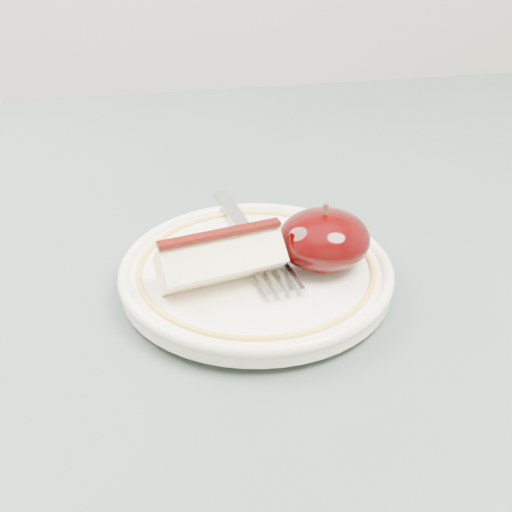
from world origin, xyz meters
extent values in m
cylinder|color=brown|center=(0.40, 0.40, 0.35)|extent=(0.05, 0.05, 0.71)
cube|color=#415048|center=(0.00, 0.00, 0.73)|extent=(0.90, 0.90, 0.04)
cylinder|color=#F2E6CB|center=(0.00, -0.01, 0.75)|extent=(0.11, 0.11, 0.01)
cylinder|color=#F2E6CB|center=(0.00, -0.01, 0.76)|extent=(0.20, 0.20, 0.01)
torus|color=#F2E6CB|center=(0.00, -0.01, 0.77)|extent=(0.20, 0.20, 0.01)
torus|color=gold|center=(0.00, -0.01, 0.77)|extent=(0.17, 0.17, 0.00)
ellipsoid|color=black|center=(0.05, -0.02, 0.79)|extent=(0.07, 0.06, 0.04)
cylinder|color=#472D19|center=(0.05, -0.02, 0.81)|extent=(0.00, 0.00, 0.01)
cube|color=beige|center=(-0.02, -0.03, 0.79)|extent=(0.09, 0.06, 0.04)
cube|color=#340401|center=(-0.02, -0.03, 0.81)|extent=(0.09, 0.03, 0.00)
cube|color=#919499|center=(0.00, 0.06, 0.77)|extent=(0.02, 0.09, 0.00)
cube|color=#919499|center=(0.01, 0.01, 0.77)|extent=(0.01, 0.03, 0.00)
cube|color=#919499|center=(0.01, -0.01, 0.77)|extent=(0.03, 0.02, 0.00)
cube|color=#919499|center=(0.03, -0.04, 0.77)|extent=(0.01, 0.03, 0.00)
cube|color=#919499|center=(0.02, -0.04, 0.77)|extent=(0.01, 0.03, 0.00)
cube|color=#919499|center=(0.01, -0.04, 0.77)|extent=(0.01, 0.03, 0.00)
cube|color=#919499|center=(0.00, -0.04, 0.77)|extent=(0.01, 0.03, 0.00)
camera|label=1|loc=(-0.07, -0.44, 1.04)|focal=50.00mm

